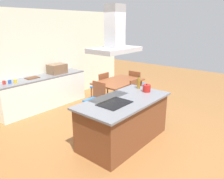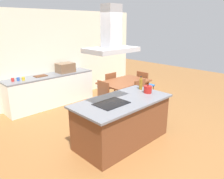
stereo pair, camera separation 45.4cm
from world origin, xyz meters
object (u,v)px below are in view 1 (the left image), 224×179
dining_table (118,84)px  cutting_board (32,78)px  chair_at_left_end (96,97)px  range_hood (115,37)px  chair_facing_island (138,94)px  tea_kettle (147,88)px  coffee_mug_red (4,83)px  cooktop (115,103)px  coffee_mug_yellow (15,81)px  olive_oil_bottle (139,83)px  chair_facing_back_wall (101,85)px  coffee_mug_blue (10,82)px  chair_at_right_end (136,83)px  countertop_microwave (57,69)px

dining_table → cutting_board: bearing=136.8°
chair_at_left_end → range_hood: bearing=-123.4°
chair_facing_island → chair_at_left_end: (-0.92, 0.67, 0.00)m
tea_kettle → chair_at_left_end: bearing=95.8°
tea_kettle → coffee_mug_red: bearing=120.0°
cooktop → coffee_mug_yellow: coffee_mug_yellow is taller
olive_oil_bottle → chair_facing_back_wall: (0.68, 1.78, -0.52)m
cutting_board → chair_facing_back_wall: cutting_board is taller
coffee_mug_yellow → coffee_mug_blue: bearing=149.3°
chair_at_right_end → chair_facing_island: size_ratio=1.00×
olive_oil_bottle → range_hood: range_hood is taller
dining_table → chair_facing_back_wall: 0.68m
countertop_microwave → coffee_mug_blue: countertop_microwave is taller
coffee_mug_red → chair_at_left_end: bearing=-45.1°
chair_at_right_end → chair_facing_island: 1.13m
cutting_board → coffee_mug_red: bearing=-177.4°
tea_kettle → chair_at_right_end: size_ratio=0.25×
coffee_mug_blue → cutting_board: bearing=5.5°
cooktop → olive_oil_bottle: (1.10, 0.20, 0.12)m
olive_oil_bottle → coffee_mug_blue: olive_oil_bottle is taller
chair_at_right_end → chair_facing_island: (-0.92, -0.67, 0.00)m
tea_kettle → coffee_mug_yellow: bearing=117.2°
chair_at_left_end → cutting_board: bearing=116.4°
chair_facing_island → chair_facing_back_wall: size_ratio=1.00×
coffee_mug_red → tea_kettle: bearing=-60.0°
chair_at_right_end → range_hood: range_hood is taller
chair_facing_back_wall → chair_at_left_end: size_ratio=1.00×
countertop_microwave → chair_at_right_end: (1.85, -1.56, -0.53)m
dining_table → range_hood: size_ratio=1.56×
cooktop → chair_at_right_end: 3.03m
olive_oil_bottle → dining_table: bearing=58.7°
chair_at_left_end → coffee_mug_yellow: bearing=132.0°
olive_oil_bottle → range_hood: 1.55m
coffee_mug_yellow → chair_at_right_end: size_ratio=0.10×
dining_table → coffee_mug_blue: bearing=146.7°
countertop_microwave → coffee_mug_red: bearing=179.5°
range_hood → cutting_board: bearing=88.7°
coffee_mug_yellow → dining_table: (2.25, -1.49, -0.28)m
cutting_board → dining_table: cutting_board is taller
cutting_board → chair_facing_back_wall: bearing=-28.9°
chair_at_right_end → chair_at_left_end: 1.83m
olive_oil_bottle → dining_table: size_ratio=0.21×
olive_oil_bottle → cutting_board: olive_oil_bottle is taller
countertop_microwave → coffee_mug_blue: bearing=-179.5°
coffee_mug_red → range_hood: bearing=-76.3°
coffee_mug_red → chair_at_right_end: coffee_mug_red is taller
chair_facing_island → countertop_microwave: bearing=112.6°
tea_kettle → coffee_mug_yellow: tea_kettle is taller
countertop_microwave → chair_at_left_end: countertop_microwave is taller
cooktop → chair_facing_back_wall: cooktop is taller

